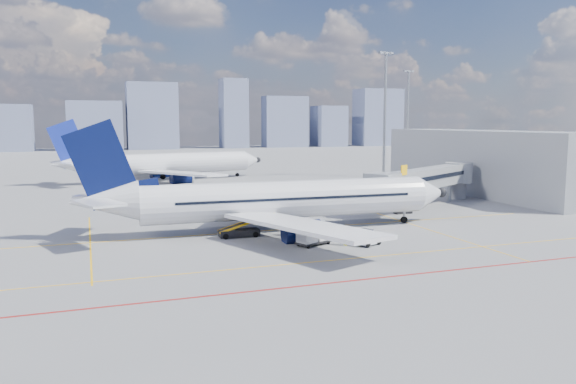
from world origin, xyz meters
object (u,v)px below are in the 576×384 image
object	(u,v)px
second_aircraft	(163,164)
belt_loader	(240,231)
main_aircraft	(272,201)
baggage_tug	(368,237)
cargo_dolly	(313,234)
ramp_worker	(345,236)

from	to	relation	value
second_aircraft	belt_loader	size ratio (longest dim) A/B	7.29
main_aircraft	baggage_tug	bearing A→B (deg)	-54.78
belt_loader	second_aircraft	bearing A→B (deg)	91.13
cargo_dolly	belt_loader	xyz separation A→B (m)	(-5.42, 5.98, -0.42)
main_aircraft	belt_loader	size ratio (longest dim) A/B	7.19
main_aircraft	ramp_worker	bearing A→B (deg)	-62.21
baggage_tug	cargo_dolly	world-z (taller)	cargo_dolly
baggage_tug	ramp_worker	bearing A→B (deg)	135.98
baggage_tug	ramp_worker	distance (m)	2.11
baggage_tug	main_aircraft	bearing A→B (deg)	99.07
cargo_dolly	second_aircraft	bearing A→B (deg)	72.35
second_aircraft	belt_loader	bearing A→B (deg)	-101.24
second_aircraft	cargo_dolly	world-z (taller)	second_aircraft
second_aircraft	ramp_worker	xyz separation A→B (m)	(8.41, -63.88, -2.32)
cargo_dolly	main_aircraft	bearing A→B (deg)	78.00
main_aircraft	baggage_tug	distance (m)	11.62
ramp_worker	second_aircraft	bearing A→B (deg)	6.52
ramp_worker	baggage_tug	bearing A→B (deg)	-111.03
main_aircraft	baggage_tug	size ratio (longest dim) A/B	16.06
main_aircraft	belt_loader	world-z (taller)	main_aircraft
belt_loader	ramp_worker	world-z (taller)	belt_loader
main_aircraft	ramp_worker	distance (m)	10.03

